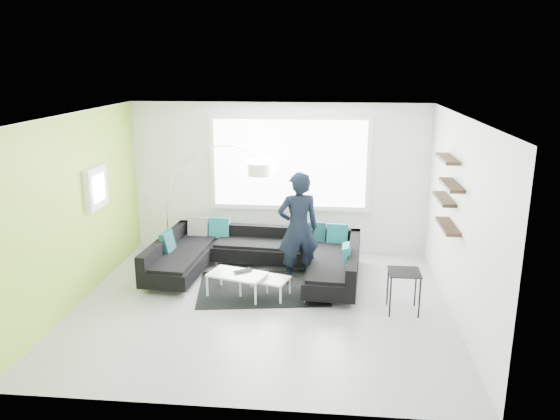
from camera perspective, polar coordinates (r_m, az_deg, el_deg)
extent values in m
plane|color=gray|center=(8.25, -1.87, -9.92)|extent=(5.50, 5.50, 0.00)
cube|color=silver|center=(10.17, -0.11, 3.31)|extent=(5.50, 0.04, 2.80)
cube|color=silver|center=(5.42, -5.44, -7.71)|extent=(5.50, 0.04, 2.80)
cube|color=silver|center=(8.55, -20.54, 0.00)|extent=(0.04, 5.00, 2.80)
cube|color=silver|center=(7.89, 18.26, -1.03)|extent=(0.04, 5.00, 2.80)
cube|color=white|center=(7.50, -2.05, 9.83)|extent=(5.50, 5.00, 0.04)
cube|color=#93C638|center=(8.55, -20.48, 0.00)|extent=(0.01, 5.00, 2.80)
cube|color=white|center=(10.05, 1.00, 4.91)|extent=(2.96, 0.06, 1.68)
cube|color=white|center=(9.00, -18.62, 2.22)|extent=(0.12, 0.66, 0.66)
cube|color=black|center=(8.17, 17.10, 1.79)|extent=(0.20, 1.24, 0.95)
cube|color=black|center=(9.19, -2.47, -5.99)|extent=(3.50, 2.31, 0.35)
cube|color=black|center=(9.08, -2.49, -4.17)|extent=(3.50, 2.31, 0.27)
cube|color=#0C4C51|center=(9.07, -2.49, -3.86)|extent=(3.01, 0.39, 0.37)
cube|color=black|center=(8.81, -1.81, -8.18)|extent=(2.23, 1.76, 0.01)
cube|color=white|center=(8.50, -3.02, -7.80)|extent=(1.25, 0.94, 0.36)
cube|color=black|center=(8.13, 12.75, -8.31)|extent=(0.45, 0.45, 0.62)
imported|color=black|center=(8.74, 1.91, -1.94)|extent=(0.93, 0.83, 1.85)
imported|color=black|center=(8.47, -3.75, -6.49)|extent=(0.49, 0.48, 0.02)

